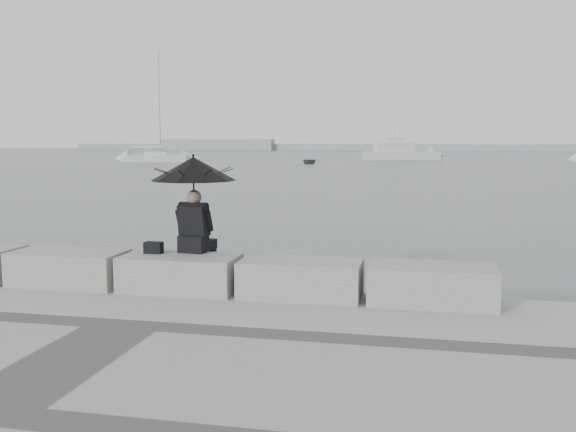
% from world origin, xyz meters
% --- Properties ---
extents(ground, '(360.00, 360.00, 0.00)m').
position_xyz_m(ground, '(0.00, 0.00, 0.00)').
color(ground, '#484B4D').
rests_on(ground, ground).
extents(stone_block_left, '(1.60, 0.80, 0.50)m').
position_xyz_m(stone_block_left, '(-1.70, -0.45, 0.75)').
color(stone_block_left, slate).
rests_on(stone_block_left, promenade).
extents(stone_block_centre, '(1.60, 0.80, 0.50)m').
position_xyz_m(stone_block_centre, '(0.00, -0.45, 0.75)').
color(stone_block_centre, slate).
rests_on(stone_block_centre, promenade).
extents(stone_block_right, '(1.60, 0.80, 0.50)m').
position_xyz_m(stone_block_right, '(1.70, -0.45, 0.75)').
color(stone_block_right, slate).
rests_on(stone_block_right, promenade).
extents(stone_block_far_right, '(1.60, 0.80, 0.50)m').
position_xyz_m(stone_block_far_right, '(3.40, -0.45, 0.75)').
color(stone_block_far_right, slate).
rests_on(stone_block_far_right, promenade).
extents(seated_person, '(1.21, 1.21, 1.39)m').
position_xyz_m(seated_person, '(0.09, -0.11, 2.01)').
color(seated_person, black).
rests_on(seated_person, stone_block_centre).
extents(bag, '(0.25, 0.14, 0.16)m').
position_xyz_m(bag, '(-0.43, -0.35, 1.08)').
color(bag, black).
rests_on(bag, stone_block_centre).
extents(distant_landmass, '(180.00, 8.00, 2.80)m').
position_xyz_m(distant_landmass, '(-8.14, 154.51, 0.90)').
color(distant_landmass, gray).
rests_on(distant_landmass, ground).
extents(sailboat_left, '(7.66, 4.06, 12.90)m').
position_xyz_m(sailboat_left, '(-27.86, 62.55, 0.53)').
color(sailboat_left, silver).
rests_on(sailboat_left, ground).
extents(motor_cruiser, '(10.21, 6.03, 4.50)m').
position_xyz_m(motor_cruiser, '(0.19, 77.20, 0.89)').
color(motor_cruiser, silver).
rests_on(motor_cruiser, ground).
extents(dinghy, '(3.49, 1.68, 0.57)m').
position_xyz_m(dinghy, '(-9.40, 61.87, 0.29)').
color(dinghy, slate).
rests_on(dinghy, ground).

